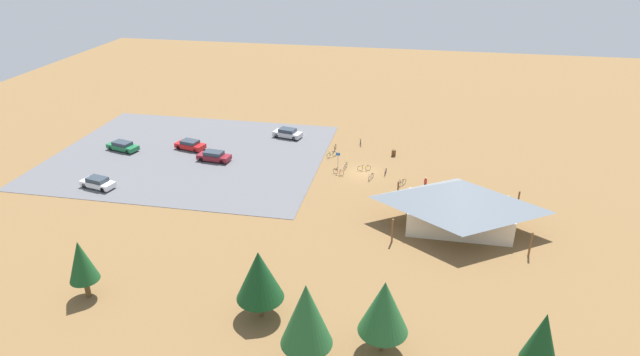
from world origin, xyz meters
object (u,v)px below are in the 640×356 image
object	(u,v)px
lot_sign	(338,157)
bicycle_green_yard_front	(332,155)
car_maroon_second_row	(214,156)
bicycle_orange_near_sign	(335,148)
car_red_mid_lot	(190,145)
pine_far_east	(259,275)
car_white_aisle_side	(98,183)
bicycle_black_yard_right	(402,183)
bicycle_silver_lone_east	(345,167)
bicycle_red_edge_north	(338,172)
pine_west	(81,261)
pine_center	(306,315)
pine_east	(384,307)
pine_mideast	(542,338)
bicycle_white_by_bin	(371,177)
visitor_by_pavilion	(425,183)
bike_pavilion	(460,200)
car_silver_front_row	(288,133)
trash_bin	(394,153)
bicycle_purple_yard_left	(386,172)
car_green_near_entry	(123,146)
bicycle_yellow_front_row	(364,168)
bicycle_teal_back_row	(361,142)

from	to	relation	value
lot_sign	bicycle_green_yard_front	distance (m)	3.70
car_maroon_second_row	bicycle_orange_near_sign	bearing A→B (deg)	-155.74
car_maroon_second_row	car_red_mid_lot	world-z (taller)	car_maroon_second_row
pine_far_east	car_white_aisle_side	world-z (taller)	pine_far_east
bicycle_black_yard_right	bicycle_silver_lone_east	size ratio (longest dim) A/B	0.85
bicycle_red_edge_north	pine_west	bearing A→B (deg)	59.09
pine_center	bicycle_green_yard_front	bearing A→B (deg)	-82.84
pine_center	car_maroon_second_row	bearing A→B (deg)	-59.47
pine_east	bicycle_green_yard_front	xyz separation A→B (m)	(10.34, -37.12, -3.83)
pine_far_east	pine_mideast	world-z (taller)	pine_mideast
bicycle_silver_lone_east	lot_sign	bearing A→B (deg)	-24.15
pine_east	bicycle_white_by_bin	xyz separation A→B (m)	(4.07, -30.86, -3.85)
lot_sign	visitor_by_pavilion	xyz separation A→B (m)	(-11.78, 4.66, -0.55)
bike_pavilion	car_silver_front_row	distance (m)	33.87
trash_bin	pine_west	bearing A→B (deg)	56.82
bicycle_black_yard_right	pine_mideast	bearing A→B (deg)	109.42
bicycle_purple_yard_left	bicycle_white_by_bin	size ratio (longest dim) A/B	0.98
car_silver_front_row	bicycle_black_yard_right	bearing A→B (deg)	143.22
lot_sign	bicycle_orange_near_sign	distance (m)	6.20
lot_sign	bicycle_silver_lone_east	size ratio (longest dim) A/B	1.28
pine_west	car_maroon_second_row	distance (m)	30.98
pine_east	visitor_by_pavilion	bearing A→B (deg)	-95.58
car_maroon_second_row	car_red_mid_lot	bearing A→B (deg)	-34.22
bicycle_silver_lone_east	car_red_mid_lot	world-z (taller)	car_red_mid_lot
car_maroon_second_row	car_green_near_entry	bearing A→B (deg)	-4.38
pine_center	bicycle_green_yard_front	world-z (taller)	pine_center
bicycle_orange_near_sign	bicycle_black_yard_right	distance (m)	14.37
pine_east	bicycle_red_edge_north	xyz separation A→B (m)	(8.47, -31.43, -3.81)
bicycle_red_edge_north	bicycle_purple_yard_left	distance (m)	6.24
trash_bin	car_white_aisle_side	size ratio (longest dim) A/B	0.19
bicycle_purple_yard_left	bicycle_white_by_bin	xyz separation A→B (m)	(1.73, 1.73, -0.02)
pine_center	bicycle_yellow_front_row	xyz separation A→B (m)	(-0.06, -36.14, -4.52)
bicycle_white_by_bin	car_red_mid_lot	size ratio (longest dim) A/B	0.36
bicycle_teal_back_row	car_red_mid_lot	size ratio (longest dim) A/B	0.37
bicycle_orange_near_sign	car_red_mid_lot	size ratio (longest dim) A/B	0.37
visitor_by_pavilion	bicycle_yellow_front_row	bearing A→B (deg)	-26.88
car_white_aisle_side	bicycle_white_by_bin	bearing A→B (deg)	-164.85
pine_mideast	bicycle_white_by_bin	bearing A→B (deg)	-65.08
bicycle_silver_lone_east	trash_bin	bearing A→B (deg)	-135.99
car_maroon_second_row	lot_sign	bearing A→B (deg)	-175.93
bike_pavilion	bicycle_red_edge_north	xyz separation A→B (m)	(14.94, -10.88, -2.88)
bicycle_yellow_front_row	bicycle_white_by_bin	xyz separation A→B (m)	(-1.19, 2.47, -0.04)
pine_mideast	bicycle_white_by_bin	world-z (taller)	pine_mideast
bicycle_red_edge_north	car_green_near_entry	world-z (taller)	car_green_near_entry
car_silver_front_row	car_red_mid_lot	distance (m)	14.83
bike_pavilion	bicycle_yellow_front_row	distance (m)	17.59
lot_sign	pine_far_east	world-z (taller)	pine_far_east
trash_bin	bicycle_purple_yard_left	size ratio (longest dim) A/B	0.54
bicycle_yellow_front_row	car_red_mid_lot	distance (m)	26.09
car_green_near_entry	visitor_by_pavilion	world-z (taller)	visitor_by_pavilion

